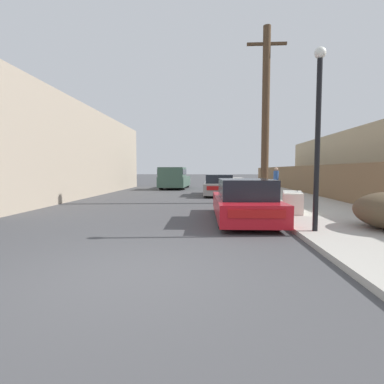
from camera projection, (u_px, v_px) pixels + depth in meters
ground_plane at (131, 277)px, 4.37m from camera, size 220.00×220.00×0.00m
sidewalk_curb at (255, 186)px, 27.45m from camera, size 4.20×63.00×0.12m
discarded_fridge at (292, 202)px, 10.21m from camera, size 0.97×1.70×0.72m
parked_sports_car_red at (244, 202)px, 9.23m from camera, size 1.84×4.71×1.29m
car_parked_mid at (219, 186)px, 18.43m from camera, size 1.85×4.54×1.29m
pickup_truck at (174, 178)px, 24.77m from camera, size 2.25×5.36×1.79m
utility_pole at (266, 113)px, 13.86m from camera, size 1.80×0.35×7.98m
street_lamp at (318, 125)px, 6.89m from camera, size 0.26×0.26×4.22m
wooden_fence at (296, 178)px, 21.09m from camera, size 0.08×32.87×1.73m
building_left_block at (46, 154)px, 18.92m from camera, size 7.00×18.64×5.19m
pedestrian at (276, 179)px, 20.16m from camera, size 0.34×0.34×1.62m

